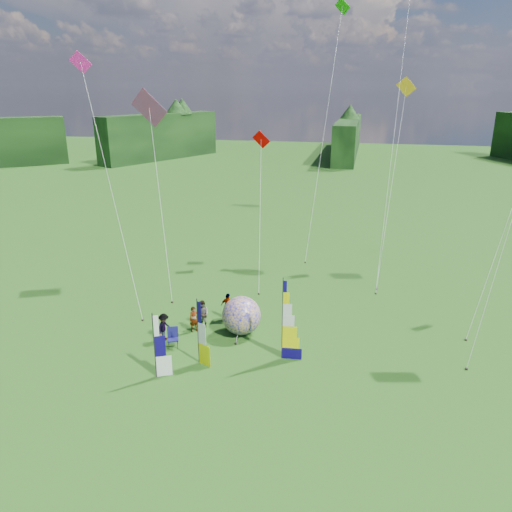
% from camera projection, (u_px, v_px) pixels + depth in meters
% --- Properties ---
extents(ground, '(220.00, 220.00, 0.00)m').
position_uv_depth(ground, '(258.00, 397.00, 23.09)').
color(ground, '#3C8126').
rests_on(ground, ground).
extents(treeline_ring, '(210.00, 210.00, 8.00)m').
position_uv_depth(treeline_ring, '(259.00, 319.00, 21.80)').
color(treeline_ring, '#24541A').
rests_on(treeline_ring, ground).
extents(feather_banner_main, '(1.21, 0.20, 4.42)m').
position_uv_depth(feather_banner_main, '(282.00, 320.00, 25.66)').
color(feather_banner_main, '#0F0656').
rests_on(feather_banner_main, ground).
extents(side_banner_left, '(0.93, 0.49, 3.50)m').
position_uv_depth(side_banner_left, '(198.00, 333.00, 25.38)').
color(side_banner_left, '#F0E900').
rests_on(side_banner_left, ground).
extents(side_banner_far, '(0.94, 0.50, 3.34)m').
position_uv_depth(side_banner_far, '(154.00, 347.00, 24.15)').
color(side_banner_far, white).
rests_on(side_banner_far, ground).
extents(bol_inflatable, '(2.42, 2.42, 2.25)m').
position_uv_depth(bol_inflatable, '(241.00, 316.00, 28.69)').
color(bol_inflatable, '#1011A9').
rests_on(bol_inflatable, ground).
extents(spectator_a, '(0.67, 0.65, 1.55)m').
position_uv_depth(spectator_a, '(194.00, 319.00, 29.04)').
color(spectator_a, '#66594C').
rests_on(spectator_a, ground).
extents(spectator_b, '(0.91, 0.75, 1.68)m').
position_uv_depth(spectator_b, '(203.00, 314.00, 29.52)').
color(spectator_b, '#66594C').
rests_on(spectator_b, ground).
extents(spectator_c, '(0.52, 1.08, 1.61)m').
position_uv_depth(spectator_c, '(164.00, 327.00, 28.03)').
color(spectator_c, '#66594C').
rests_on(spectator_c, ground).
extents(spectator_d, '(1.07, 0.69, 1.70)m').
position_uv_depth(spectator_d, '(228.00, 307.00, 30.51)').
color(spectator_d, '#66594C').
rests_on(spectator_d, ground).
extents(camp_chair, '(0.84, 0.84, 1.12)m').
position_uv_depth(camp_chair, '(173.00, 338.00, 27.31)').
color(camp_chair, '#121249').
rests_on(camp_chair, ground).
extents(kite_whale, '(6.51, 16.82, 22.78)m').
position_uv_depth(kite_whale, '(396.00, 118.00, 36.81)').
color(kite_whale, black).
rests_on(kite_whale, ground).
extents(kite_rainbow_delta, '(8.73, 11.06, 14.46)m').
position_uv_depth(kite_rainbow_delta, '(159.00, 186.00, 33.83)').
color(kite_rainbow_delta, '#FF0004').
rests_on(kite_rainbow_delta, ground).
extents(kite_parafoil, '(7.86, 9.94, 15.26)m').
position_uv_depth(kite_parafoil, '(511.00, 213.00, 24.97)').
color(kite_parafoil, '#AE3413').
rests_on(kite_parafoil, ground).
extents(small_kite_red, '(4.62, 10.63, 10.85)m').
position_uv_depth(small_kite_red, '(260.00, 204.00, 36.53)').
color(small_kite_red, '#F70100').
rests_on(small_kite_red, ground).
extents(small_kite_orange, '(4.26, 11.12, 14.85)m').
position_uv_depth(small_kite_orange, '(393.00, 175.00, 36.60)').
color(small_kite_orange, '#FCAE15').
rests_on(small_kite_orange, ground).
extents(small_kite_pink, '(9.39, 9.16, 16.22)m').
position_uv_depth(small_kite_pink, '(110.00, 181.00, 30.78)').
color(small_kite_pink, '#E41D91').
rests_on(small_kite_pink, ground).
extents(small_kite_green, '(7.74, 11.31, 21.08)m').
position_uv_depth(small_kite_green, '(324.00, 126.00, 40.83)').
color(small_kite_green, '#1EB80C').
rests_on(small_kite_green, ground).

